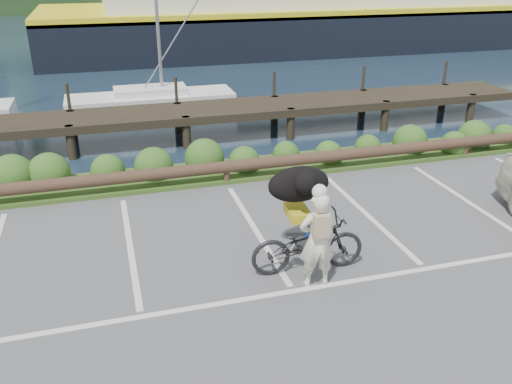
% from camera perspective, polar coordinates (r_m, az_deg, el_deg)
% --- Properties ---
extents(ground, '(72.00, 72.00, 0.00)m').
position_cam_1_polar(ground, '(9.85, 3.15, -9.14)').
color(ground, '#4E4E50').
extents(vegetation_strip, '(34.00, 1.60, 0.10)m').
position_cam_1_polar(vegetation_strip, '(14.38, -3.74, 2.14)').
color(vegetation_strip, '#3D5B21').
rests_on(vegetation_strip, ground).
extents(log_rail, '(32.00, 0.30, 0.60)m').
position_cam_1_polar(log_rail, '(13.77, -3.10, 0.91)').
color(log_rail, '#443021').
rests_on(log_rail, ground).
extents(bicycle, '(2.13, 0.86, 1.10)m').
position_cam_1_polar(bicycle, '(9.86, 5.47, -5.44)').
color(bicycle, black).
rests_on(bicycle, ground).
extents(cyclist, '(0.67, 0.46, 1.77)m').
position_cam_1_polar(cyclist, '(9.30, 6.46, -5.07)').
color(cyclist, white).
rests_on(cyclist, ground).
extents(dog, '(0.65, 1.22, 0.68)m').
position_cam_1_polar(dog, '(10.05, 4.51, 0.83)').
color(dog, black).
rests_on(dog, bicycle).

